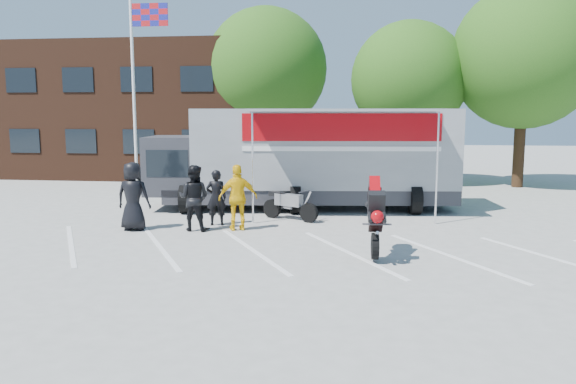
% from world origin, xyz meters
% --- Properties ---
extents(ground, '(100.00, 100.00, 0.00)m').
position_xyz_m(ground, '(0.00, 0.00, 0.00)').
color(ground, '#A5A5A0').
rests_on(ground, ground).
extents(parking_bay_lines, '(18.09, 13.33, 0.01)m').
position_xyz_m(parking_bay_lines, '(0.00, 1.00, 0.01)').
color(parking_bay_lines, white).
rests_on(parking_bay_lines, ground).
extents(office_building, '(18.00, 8.00, 7.00)m').
position_xyz_m(office_building, '(-10.00, 18.00, 3.50)').
color(office_building, '#432315').
rests_on(office_building, ground).
extents(flagpole, '(1.61, 0.12, 8.00)m').
position_xyz_m(flagpole, '(-6.24, 10.00, 5.05)').
color(flagpole, white).
rests_on(flagpole, ground).
extents(tree_left, '(6.12, 6.12, 8.64)m').
position_xyz_m(tree_left, '(-2.00, 16.00, 5.57)').
color(tree_left, '#382314').
rests_on(tree_left, ground).
extents(tree_mid, '(5.44, 5.44, 7.68)m').
position_xyz_m(tree_mid, '(5.00, 15.00, 4.94)').
color(tree_mid, '#382314').
rests_on(tree_mid, ground).
extents(tree_right, '(6.46, 6.46, 9.12)m').
position_xyz_m(tree_right, '(10.00, 14.50, 5.88)').
color(tree_right, '#382314').
rests_on(tree_right, ground).
extents(transporter_truck, '(11.57, 6.48, 3.52)m').
position_xyz_m(transporter_truck, '(1.05, 7.33, 0.00)').
color(transporter_truck, gray).
rests_on(transporter_truck, ground).
extents(parked_motorcycle, '(2.15, 1.54, 1.08)m').
position_xyz_m(parked_motorcycle, '(0.62, 5.04, 0.00)').
color(parked_motorcycle, '#AAAAAF').
rests_on(parked_motorcycle, ground).
extents(stunt_bike_rider, '(0.91, 1.78, 2.05)m').
position_xyz_m(stunt_bike_rider, '(3.15, 0.93, 0.00)').
color(stunt_bike_rider, black).
rests_on(stunt_bike_rider, ground).
extents(spectator_leather_a, '(0.98, 0.64, 1.99)m').
position_xyz_m(spectator_leather_a, '(-3.68, 2.93, 0.99)').
color(spectator_leather_a, black).
rests_on(spectator_leather_a, ground).
extents(spectator_leather_b, '(0.68, 0.51, 1.69)m').
position_xyz_m(spectator_leather_b, '(-1.49, 3.96, 0.85)').
color(spectator_leather_b, black).
rests_on(spectator_leather_b, ground).
extents(spectator_leather_c, '(0.99, 0.80, 1.90)m').
position_xyz_m(spectator_leather_c, '(-1.93, 3.11, 0.95)').
color(spectator_leather_c, black).
rests_on(spectator_leather_c, ground).
extents(spectator_hivis, '(1.21, 0.83, 1.91)m').
position_xyz_m(spectator_hivis, '(-0.67, 3.31, 0.96)').
color(spectator_hivis, yellow).
rests_on(spectator_hivis, ground).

